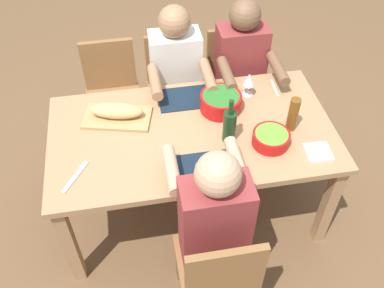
{
  "coord_description": "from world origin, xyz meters",
  "views": [
    {
      "loc": [
        -0.32,
        -1.79,
        2.52
      ],
      "look_at": [
        0.0,
        0.0,
        0.63
      ],
      "focal_mm": 40.47,
      "sensor_mm": 36.0,
      "label": 1
    }
  ],
  "objects_px": {
    "wine_glass": "(249,80)",
    "napkin_stack": "(318,153)",
    "diner_near_center": "(213,219)",
    "diner_far_center": "(177,76)",
    "bread_loaf": "(116,111)",
    "cutting_board": "(117,118)",
    "chair_far_left": "(112,91)",
    "chair_far_right": "(233,78)",
    "chair_far_center": "(174,84)",
    "wine_bottle": "(230,126)",
    "dining_table": "(192,141)",
    "chair_near_center": "(219,272)",
    "serving_bowl_greens": "(221,101)",
    "serving_bowl_salad": "(271,138)",
    "diner_far_right": "(242,69)",
    "beer_bottle": "(293,114)"
  },
  "relations": [
    {
      "from": "wine_glass",
      "to": "napkin_stack",
      "type": "xyz_separation_m",
      "value": [
        0.25,
        -0.57,
        -0.1
      ]
    },
    {
      "from": "diner_near_center",
      "to": "diner_far_center",
      "type": "bearing_deg",
      "value": 90.0
    },
    {
      "from": "diner_far_center",
      "to": "bread_loaf",
      "type": "relative_size",
      "value": 3.75
    },
    {
      "from": "diner_near_center",
      "to": "cutting_board",
      "type": "xyz_separation_m",
      "value": [
        -0.43,
        0.78,
        0.05
      ]
    },
    {
      "from": "chair_far_left",
      "to": "chair_far_right",
      "type": "bearing_deg",
      "value": 0.0
    },
    {
      "from": "chair_far_center",
      "to": "wine_bottle",
      "type": "xyz_separation_m",
      "value": [
        0.2,
        -0.88,
        0.37
      ]
    },
    {
      "from": "dining_table",
      "to": "diner_far_center",
      "type": "relative_size",
      "value": 1.4
    },
    {
      "from": "cutting_board",
      "to": "wine_glass",
      "type": "distance_m",
      "value": 0.85
    },
    {
      "from": "chair_near_center",
      "to": "serving_bowl_greens",
      "type": "height_order",
      "value": "chair_near_center"
    },
    {
      "from": "chair_far_center",
      "to": "serving_bowl_salad",
      "type": "distance_m",
      "value": 1.09
    },
    {
      "from": "chair_far_center",
      "to": "diner_far_center",
      "type": "bearing_deg",
      "value": -90.0
    },
    {
      "from": "serving_bowl_greens",
      "to": "napkin_stack",
      "type": "xyz_separation_m",
      "value": [
        0.45,
        -0.47,
        -0.05
      ]
    },
    {
      "from": "chair_far_right",
      "to": "diner_far_center",
      "type": "distance_m",
      "value": 0.54
    },
    {
      "from": "napkin_stack",
      "to": "chair_far_center",
      "type": "bearing_deg",
      "value": 121.34
    },
    {
      "from": "wine_glass",
      "to": "dining_table",
      "type": "bearing_deg",
      "value": -146.93
    },
    {
      "from": "diner_far_center",
      "to": "chair_near_center",
      "type": "distance_m",
      "value": 1.39
    },
    {
      "from": "wine_glass",
      "to": "diner_far_center",
      "type": "bearing_deg",
      "value": 141.12
    },
    {
      "from": "cutting_board",
      "to": "bread_loaf",
      "type": "distance_m",
      "value": 0.06
    },
    {
      "from": "serving_bowl_salad",
      "to": "bread_loaf",
      "type": "bearing_deg",
      "value": 156.9
    },
    {
      "from": "chair_near_center",
      "to": "wine_glass",
      "type": "height_order",
      "value": "wine_glass"
    },
    {
      "from": "wine_bottle",
      "to": "chair_far_center",
      "type": "bearing_deg",
      "value": 102.5
    },
    {
      "from": "diner_far_right",
      "to": "beer_bottle",
      "type": "bearing_deg",
      "value": -80.31
    },
    {
      "from": "serving_bowl_greens",
      "to": "bread_loaf",
      "type": "height_order",
      "value": "bread_loaf"
    },
    {
      "from": "chair_far_right",
      "to": "napkin_stack",
      "type": "distance_m",
      "value": 1.14
    },
    {
      "from": "wine_bottle",
      "to": "beer_bottle",
      "type": "relative_size",
      "value": 1.32
    },
    {
      "from": "beer_bottle",
      "to": "dining_table",
      "type": "bearing_deg",
      "value": 172.21
    },
    {
      "from": "bread_loaf",
      "to": "wine_bottle",
      "type": "bearing_deg",
      "value": -24.79
    },
    {
      "from": "chair_far_right",
      "to": "chair_near_center",
      "type": "xyz_separation_m",
      "value": [
        -0.46,
        -1.56,
        0.0
      ]
    },
    {
      "from": "beer_bottle",
      "to": "cutting_board",
      "type": "bearing_deg",
      "value": 165.34
    },
    {
      "from": "cutting_board",
      "to": "wine_bottle",
      "type": "distance_m",
      "value": 0.69
    },
    {
      "from": "diner_far_center",
      "to": "serving_bowl_greens",
      "type": "distance_m",
      "value": 0.49
    },
    {
      "from": "dining_table",
      "to": "wine_glass",
      "type": "distance_m",
      "value": 0.53
    },
    {
      "from": "diner_far_center",
      "to": "dining_table",
      "type": "bearing_deg",
      "value": -90.0
    },
    {
      "from": "dining_table",
      "to": "cutting_board",
      "type": "relative_size",
      "value": 4.2
    },
    {
      "from": "chair_far_right",
      "to": "serving_bowl_greens",
      "type": "height_order",
      "value": "chair_far_right"
    },
    {
      "from": "beer_bottle",
      "to": "chair_far_center",
      "type": "bearing_deg",
      "value": 123.9
    },
    {
      "from": "diner_near_center",
      "to": "chair_near_center",
      "type": "bearing_deg",
      "value": -90.0
    },
    {
      "from": "serving_bowl_greens",
      "to": "diner_far_center",
      "type": "bearing_deg",
      "value": 115.57
    },
    {
      "from": "serving_bowl_salad",
      "to": "beer_bottle",
      "type": "xyz_separation_m",
      "value": [
        0.15,
        0.1,
        0.07
      ]
    },
    {
      "from": "chair_far_center",
      "to": "cutting_board",
      "type": "relative_size",
      "value": 2.12
    },
    {
      "from": "chair_far_center",
      "to": "wine_glass",
      "type": "xyz_separation_m",
      "value": [
        0.41,
        -0.51,
        0.37
      ]
    },
    {
      "from": "chair_far_center",
      "to": "napkin_stack",
      "type": "bearing_deg",
      "value": -58.66
    },
    {
      "from": "serving_bowl_greens",
      "to": "beer_bottle",
      "type": "distance_m",
      "value": 0.44
    },
    {
      "from": "serving_bowl_salad",
      "to": "dining_table",
      "type": "bearing_deg",
      "value": 157.09
    },
    {
      "from": "chair_near_center",
      "to": "napkin_stack",
      "type": "xyz_separation_m",
      "value": [
        0.66,
        0.47,
        0.27
      ]
    },
    {
      "from": "chair_far_left",
      "to": "beer_bottle",
      "type": "relative_size",
      "value": 3.86
    },
    {
      "from": "chair_far_right",
      "to": "diner_far_center",
      "type": "bearing_deg",
      "value": -158.3
    },
    {
      "from": "chair_far_center",
      "to": "wine_bottle",
      "type": "height_order",
      "value": "wine_bottle"
    },
    {
      "from": "beer_bottle",
      "to": "wine_glass",
      "type": "bearing_deg",
      "value": 115.96
    },
    {
      "from": "chair_near_center",
      "to": "bread_loaf",
      "type": "relative_size",
      "value": 2.66
    }
  ]
}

